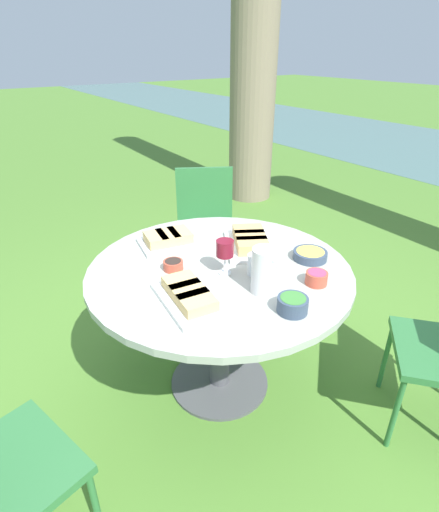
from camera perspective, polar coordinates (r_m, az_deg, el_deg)
ground_plane at (r=2.40m, az=0.00°, el=-17.57°), size 40.00×40.00×0.00m
dining_table at (r=1.99m, az=0.00°, el=-4.53°), size 1.27×1.27×0.76m
chair_far_back at (r=3.12m, az=-2.01°, el=5.51°), size 0.58×0.59×0.89m
water_pitcher at (r=1.71m, az=6.40°, el=-2.07°), size 0.12×0.11×0.20m
wine_glass at (r=1.82m, az=0.78°, el=0.94°), size 0.08×0.08×0.17m
platter_bread_main at (r=2.15m, az=-7.33°, el=2.38°), size 0.29×0.33×0.07m
platter_charcuterie at (r=2.11m, az=4.42°, el=2.10°), size 0.44×0.40×0.08m
platter_sandwich_side at (r=1.67m, az=-4.37°, el=-5.65°), size 0.38×0.25×0.07m
bowl_fries at (r=2.05m, az=12.82°, el=0.20°), size 0.17×0.17×0.04m
bowl_salad at (r=1.63m, az=10.40°, el=-6.73°), size 0.13×0.13×0.07m
bowl_olives at (r=1.91m, az=-6.64°, el=-1.23°), size 0.10×0.10×0.05m
bowl_dip_red at (r=1.84m, az=13.69°, el=-2.98°), size 0.10×0.10×0.06m
cup_water_near at (r=1.86m, az=5.10°, el=-1.23°), size 0.07×0.07×0.10m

